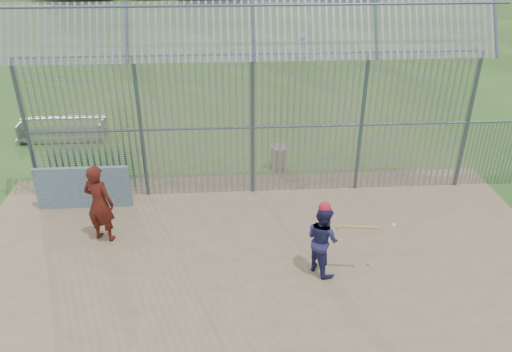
{
  "coord_description": "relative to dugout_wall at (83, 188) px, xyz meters",
  "views": [
    {
      "loc": [
        -0.69,
        -9.06,
        7.17
      ],
      "look_at": [
        0.0,
        2.0,
        1.3
      ],
      "focal_mm": 35.0,
      "sensor_mm": 36.0,
      "label": 1
    }
  ],
  "objects": [
    {
      "name": "bg_kid_standing",
      "position": [
        8.1,
        15.15,
        0.08
      ],
      "size": [
        0.81,
        0.78,
        1.4
      ],
      "primitive_type": "imported",
      "rotation": [
        0.0,
        0.0,
        3.84
      ],
      "color": "slate",
      "rests_on": "ground"
    },
    {
      "name": "dugout_wall",
      "position": [
        0.0,
        0.0,
        0.0
      ],
      "size": [
        2.5,
        0.12,
        1.2
      ],
      "primitive_type": "cube",
      "color": "#38566B",
      "rests_on": "dirt_infield"
    },
    {
      "name": "dirt_infield",
      "position": [
        4.6,
        -3.4,
        -0.61
      ],
      "size": [
        14.0,
        10.0,
        0.02
      ],
      "primitive_type": "cube",
      "color": "#756047",
      "rests_on": "ground"
    },
    {
      "name": "ground",
      "position": [
        4.6,
        -2.9,
        -0.62
      ],
      "size": [
        120.0,
        120.0,
        0.0
      ],
      "primitive_type": "plane",
      "color": "#2D511E",
      "rests_on": "ground"
    },
    {
      "name": "batter",
      "position": [
        5.92,
        -3.1,
        0.23
      ],
      "size": [
        0.95,
        1.01,
        1.66
      ],
      "primitive_type": "imported",
      "rotation": [
        0.0,
        0.0,
        2.09
      ],
      "color": "#22234F",
      "rests_on": "dirt_infield"
    },
    {
      "name": "backstop_fence",
      "position": [
        6.41,
        0.53,
        1.74
      ],
      "size": [
        20.09,
        0.81,
        5.3
      ],
      "color": "#47566B",
      "rests_on": "ground"
    },
    {
      "name": "batting_gear",
      "position": [
        6.08,
        -3.13,
        0.95
      ],
      "size": [
        1.64,
        0.38,
        0.59
      ],
      "color": "red",
      "rests_on": "ground"
    },
    {
      "name": "trash_can",
      "position": [
        5.5,
        2.04,
        -0.24
      ],
      "size": [
        0.56,
        0.56,
        0.82
      ],
      "color": "#95989D",
      "rests_on": "ground"
    },
    {
      "name": "onlooker",
      "position": [
        0.81,
        -1.54,
        0.4
      ],
      "size": [
        0.85,
        0.69,
        2.01
      ],
      "primitive_type": "imported",
      "rotation": [
        0.0,
        0.0,
        2.81
      ],
      "color": "maroon",
      "rests_on": "dirt_infield"
    },
    {
      "name": "bleacher",
      "position": [
        -1.88,
        4.71,
        -0.21
      ],
      "size": [
        3.0,
        0.95,
        0.72
      ],
      "color": "slate",
      "rests_on": "ground"
    }
  ]
}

